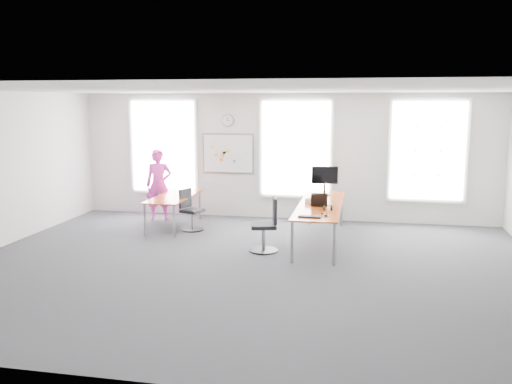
% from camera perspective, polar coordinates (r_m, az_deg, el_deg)
% --- Properties ---
extents(floor, '(10.00, 10.00, 0.00)m').
position_cam_1_polar(floor, '(9.38, -0.79, -7.86)').
color(floor, '#29282D').
rests_on(floor, ground).
extents(ceiling, '(10.00, 10.00, 0.00)m').
position_cam_1_polar(ceiling, '(8.96, -0.83, 10.78)').
color(ceiling, white).
rests_on(ceiling, ground).
extents(wall_back, '(10.00, 0.00, 10.00)m').
position_cam_1_polar(wall_back, '(12.96, 2.89, 3.74)').
color(wall_back, silver).
rests_on(wall_back, ground).
extents(wall_front, '(10.00, 0.00, 10.00)m').
position_cam_1_polar(wall_front, '(5.28, -9.93, -4.95)').
color(wall_front, silver).
rests_on(wall_front, ground).
extents(window_left, '(1.60, 0.06, 2.20)m').
position_cam_1_polar(window_left, '(13.67, -9.71, 4.76)').
color(window_left, silver).
rests_on(window_left, wall_back).
extents(window_mid, '(1.60, 0.06, 2.20)m').
position_cam_1_polar(window_mid, '(12.87, 4.20, 4.59)').
color(window_mid, silver).
rests_on(window_mid, wall_back).
extents(window_right, '(1.60, 0.06, 2.20)m').
position_cam_1_polar(window_right, '(12.85, 17.63, 4.16)').
color(window_right, silver).
rests_on(window_right, wall_back).
extents(desk_right, '(0.85, 3.20, 0.78)m').
position_cam_1_polar(desk_right, '(10.89, 6.79, -1.53)').
color(desk_right, '#C75318').
rests_on(desk_right, ground).
extents(desk_left, '(0.77, 1.93, 0.70)m').
position_cam_1_polar(desk_left, '(12.32, -8.65, -0.68)').
color(desk_left, '#C75318').
rests_on(desk_left, ground).
extents(chair_right, '(0.56, 0.56, 1.03)m').
position_cam_1_polar(chair_right, '(10.20, 1.14, -3.80)').
color(chair_right, black).
rests_on(chair_right, ground).
extents(chair_left, '(0.52, 0.52, 0.91)m').
position_cam_1_polar(chair_left, '(11.98, -6.93, -2.13)').
color(chair_left, black).
rests_on(chair_left, ground).
extents(person, '(0.71, 0.58, 1.69)m').
position_cam_1_polar(person, '(13.11, -10.19, 0.78)').
color(person, '#E432AD').
rests_on(person, ground).
extents(whiteboard, '(1.20, 0.03, 0.90)m').
position_cam_1_polar(whiteboard, '(13.19, -2.96, 4.06)').
color(whiteboard, white).
rests_on(whiteboard, wall_back).
extents(wall_clock, '(0.30, 0.04, 0.30)m').
position_cam_1_polar(wall_clock, '(13.14, -2.99, 7.54)').
color(wall_clock, gray).
rests_on(wall_clock, wall_back).
extents(keyboard, '(0.42, 0.20, 0.02)m').
position_cam_1_polar(keyboard, '(9.62, 5.66, -2.62)').
color(keyboard, black).
rests_on(keyboard, desk_right).
extents(mouse, '(0.09, 0.13, 0.04)m').
position_cam_1_polar(mouse, '(9.74, 7.37, -2.43)').
color(mouse, black).
rests_on(mouse, desk_right).
extents(lens_cap, '(0.08, 0.08, 0.01)m').
position_cam_1_polar(lens_cap, '(9.93, 7.00, -2.29)').
color(lens_cap, black).
rests_on(lens_cap, desk_right).
extents(headphones, '(0.18, 0.09, 0.10)m').
position_cam_1_polar(headphones, '(10.27, 7.55, -1.66)').
color(headphones, black).
rests_on(headphones, desk_right).
extents(laptop_sleeve, '(0.32, 0.18, 0.26)m').
position_cam_1_polar(laptop_sleeve, '(10.58, 6.67, -0.88)').
color(laptop_sleeve, black).
rests_on(laptop_sleeve, desk_right).
extents(paper_stack, '(0.33, 0.28, 0.10)m').
position_cam_1_polar(paper_stack, '(10.93, 6.08, -0.94)').
color(paper_stack, beige).
rests_on(paper_stack, desk_right).
extents(monitor, '(0.57, 0.23, 0.63)m').
position_cam_1_polar(monitor, '(11.85, 7.24, 1.48)').
color(monitor, black).
rests_on(monitor, desk_right).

